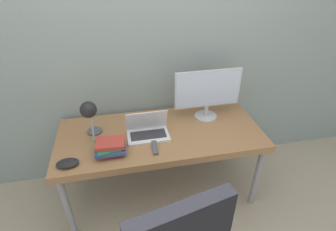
# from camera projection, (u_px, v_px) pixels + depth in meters

# --- Properties ---
(ground_plane) EXTENTS (12.00, 12.00, 0.00)m
(ground_plane) POSITION_uv_depth(u_px,v_px,m) (169.00, 222.00, 2.27)
(ground_plane) COLOR tan
(wall_back) EXTENTS (8.00, 0.05, 2.60)m
(wall_back) POSITION_uv_depth(u_px,v_px,m) (150.00, 46.00, 2.24)
(wall_back) COLOR gray
(wall_back) RESTS_ON ground_plane
(desk) EXTENTS (1.70, 0.74, 0.70)m
(desk) POSITION_uv_depth(u_px,v_px,m) (161.00, 137.00, 2.23)
(desk) COLOR #996B42
(desk) RESTS_ON ground_plane
(laptop) EXTENTS (0.34, 0.21, 0.21)m
(laptop) POSITION_uv_depth(u_px,v_px,m) (148.00, 131.00, 2.14)
(laptop) COLOR silver
(laptop) RESTS_ON desk
(monitor) EXTENTS (0.59, 0.20, 0.45)m
(monitor) POSITION_uv_depth(u_px,v_px,m) (208.00, 92.00, 2.27)
(monitor) COLOR #B7B7BC
(monitor) RESTS_ON desk
(desk_lamp) EXTENTS (0.12, 0.25, 0.36)m
(desk_lamp) POSITION_uv_depth(u_px,v_px,m) (89.00, 113.00, 1.96)
(desk_lamp) COLOR #4C4C51
(desk_lamp) RESTS_ON desk
(book_stack) EXTENTS (0.23, 0.21, 0.10)m
(book_stack) POSITION_uv_depth(u_px,v_px,m) (110.00, 147.00, 1.94)
(book_stack) COLOR #B2382D
(book_stack) RESTS_ON desk
(tv_remote) EXTENTS (0.05, 0.16, 0.02)m
(tv_remote) POSITION_uv_depth(u_px,v_px,m) (155.00, 148.00, 2.01)
(tv_remote) COLOR #4C4C51
(tv_remote) RESTS_ON desk
(game_controller) EXTENTS (0.16, 0.10, 0.04)m
(game_controller) POSITION_uv_depth(u_px,v_px,m) (68.00, 163.00, 1.85)
(game_controller) COLOR black
(game_controller) RESTS_ON desk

